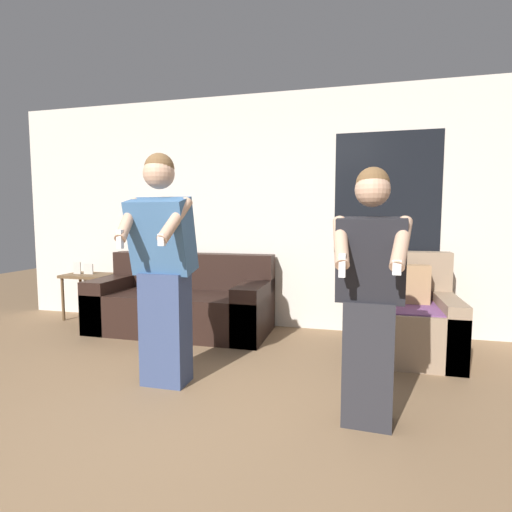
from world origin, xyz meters
The scene contains 7 objects.
ground_plane centered at (0.00, 0.00, 0.00)m, with size 14.00×14.00×0.00m, color #846647.
wall_back centered at (0.02, 2.94, 1.35)m, with size 6.66×0.07×2.70m.
couch centered at (-0.94, 2.47, 0.30)m, with size 1.99×0.87×0.86m.
armchair centered at (1.46, 2.28, 0.32)m, with size 0.83×0.92×0.95m.
side_table centered at (-2.32, 2.67, 0.49)m, with size 0.60×0.41×0.73m.
person_left centered at (-0.44, 1.07, 0.89)m, with size 0.52×0.50×1.75m.
person_right centered at (1.06, 0.84, 0.80)m, with size 0.47×0.48×1.58m.
Camera 1 is at (0.99, -1.65, 1.28)m, focal length 28.00 mm.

